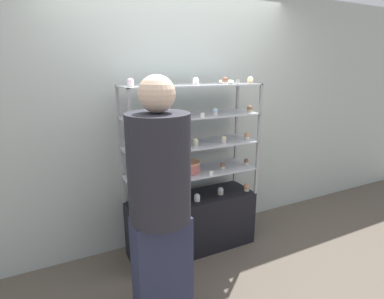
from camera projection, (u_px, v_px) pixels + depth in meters
The scene contains 38 objects.
ground_plane at pixel (192, 248), 3.12m from camera, with size 20.00×20.00×0.00m, color brown.
back_wall at pixel (177, 119), 3.08m from camera, with size 8.00×0.05×2.60m.
display_base at pixel (192, 223), 3.04m from camera, with size 1.29×0.41×0.57m.
display_riser_lower at pixel (192, 173), 2.90m from camera, with size 1.29×0.41×0.27m.
display_riser_middle at pixel (192, 146), 2.83m from camera, with size 1.29×0.41×0.27m.
display_riser_upper at pixel (192, 117), 2.76m from camera, with size 1.29×0.41×0.27m.
display_riser_top at pixel (192, 87), 2.68m from camera, with size 1.29×0.41×0.27m.
layer_cake_centerpiece at pixel (190, 167), 2.86m from camera, with size 0.20×0.20×0.11m.
sheet_cake_frosted at pixel (159, 200), 2.83m from camera, with size 0.22×0.13×0.07m.
cupcake_0 at pixel (138, 210), 2.64m from camera, with size 0.06×0.06×0.08m.
cupcake_1 at pixel (197, 197), 2.88m from camera, with size 0.06×0.06×0.08m.
cupcake_2 at pixel (221, 191), 3.04m from camera, with size 0.06×0.06×0.08m.
cupcake_3 at pixel (247, 187), 3.12m from camera, with size 0.06×0.06×0.08m.
price_tag_0 at pixel (151, 214), 2.59m from camera, with size 0.04×0.00×0.04m.
cupcake_4 at pixel (132, 180), 2.60m from camera, with size 0.05×0.05×0.06m.
cupcake_5 at pixel (167, 177), 2.66m from camera, with size 0.05×0.05×0.06m.
cupcake_6 at pixel (222, 166), 2.96m from camera, with size 0.05×0.05×0.06m.
cupcake_7 at pixel (246, 162), 3.10m from camera, with size 0.05×0.05×0.06m.
price_tag_1 at pixel (211, 173), 2.78m from camera, with size 0.04×0.00×0.04m.
cupcake_8 at pixel (132, 149), 2.53m from camera, with size 0.05×0.05×0.07m.
cupcake_9 at pixel (168, 146), 2.62m from camera, with size 0.05×0.05×0.07m.
cupcake_10 at pixel (196, 142), 2.75m from camera, with size 0.05×0.05×0.07m.
cupcake_11 at pixel (224, 139), 2.85m from camera, with size 0.05×0.05×0.07m.
cupcake_12 at pixel (247, 136), 2.99m from camera, with size 0.05×0.05×0.07m.
price_tag_2 at pixel (178, 149), 2.56m from camera, with size 0.04×0.00×0.04m.
cupcake_13 at pixel (131, 117), 2.45m from camera, with size 0.05×0.05×0.07m.
cupcake_14 at pixel (176, 114), 2.62m from camera, with size 0.05×0.05×0.07m.
cupcake_15 at pixel (215, 112), 2.73m from camera, with size 0.05×0.05×0.07m.
cupcake_16 at pixel (250, 109), 2.92m from camera, with size 0.05×0.05×0.07m.
price_tag_3 at pixel (203, 115), 2.59m from camera, with size 0.04×0.00×0.04m.
cupcake_17 at pixel (130, 83), 2.38m from camera, with size 0.06×0.06×0.07m.
cupcake_18 at pixel (163, 82), 2.51m from camera, with size 0.06×0.06×0.07m.
cupcake_19 at pixel (196, 81), 2.61m from camera, with size 0.06×0.06×0.07m.
cupcake_20 at pixel (225, 81), 2.70m from camera, with size 0.06×0.06×0.07m.
cupcake_21 at pixel (250, 80), 2.85m from camera, with size 0.06×0.06×0.07m.
price_tag_4 at pixel (238, 82), 2.67m from camera, with size 0.04×0.00×0.04m.
donut_glazed at pixel (226, 82), 2.80m from camera, with size 0.14×0.14×0.03m.
customer_figure at pixel (160, 201), 2.00m from camera, with size 0.41×0.41×1.78m.
Camera 1 is at (-1.22, -2.45, 1.81)m, focal length 28.00 mm.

